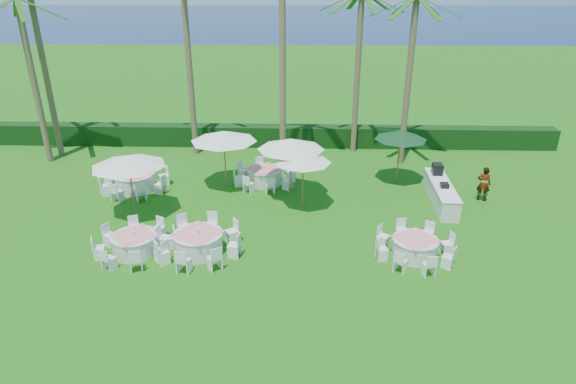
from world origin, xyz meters
The scene contains 21 objects.
ground centered at (0.00, 0.00, 0.00)m, with size 120.00×120.00×0.00m, color #12590F.
hedge centered at (0.00, 12.00, 0.60)m, with size 34.00×1.00×1.20m, color black.
ocean centered at (0.00, 102.00, 0.00)m, with size 260.00×260.00×0.00m, color #061943.
banquet_table_a centered at (-3.68, -0.44, 0.38)m, with size 2.81×2.81×0.88m.
banquet_table_b centered at (-1.39, -0.33, 0.41)m, with size 3.13×3.13×0.95m.
banquet_table_c centered at (6.36, -0.36, 0.38)m, with size 2.84×2.84×0.87m.
banquet_table_d centered at (-5.52, 5.22, 0.42)m, with size 3.14×3.14×0.96m.
banquet_table_e centered at (0.51, 6.17, 0.40)m, with size 3.00×3.00×0.92m.
umbrella_a centered at (-4.68, 2.60, 2.41)m, with size 3.00×3.00×2.65m.
umbrella_b centered at (2.34, 3.55, 2.30)m, with size 2.38×2.38×2.53m.
umbrella_c centered at (-1.31, 5.76, 2.50)m, with size 3.07×3.07×2.74m.
umbrella_d centered at (1.81, 4.60, 2.53)m, with size 2.97×2.97×2.78m.
umbrella_green centered at (6.93, 6.55, 2.41)m, with size 2.48×2.48×2.64m.
buffet_table centered at (8.44, 4.24, 0.49)m, with size 0.99×3.97×1.40m.
staff_person centered at (10.36, 4.53, 0.80)m, with size 0.58×0.38×1.59m, color gray.
palm_a centered at (-11.28, 9.91, 6.52)m, with size 4.33×4.31×12.06m.
palm_b centered at (-3.75, 10.48, 5.46)m, with size 4.13×4.40×9.98m.
palm_c centered at (1.30, 8.32, 6.89)m, with size 4.16×4.40×12.79m.
palm_d centered at (5.24, 11.22, 4.73)m, with size 4.28×4.35×8.56m.
palm_e centered at (7.61, 9.28, 4.65)m, with size 4.36×4.27×8.40m.
palm_f centered at (-11.44, 8.94, 4.60)m, with size 4.41×4.06×8.31m.
Camera 1 is at (2.33, -15.33, 9.09)m, focal length 30.00 mm.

